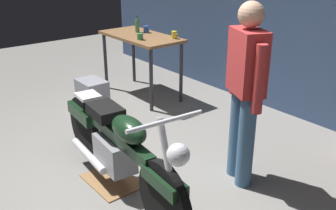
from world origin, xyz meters
TOP-DOWN VIEW (x-y plane):
  - ground_plane at (0.00, 0.00)m, footprint 12.00×12.00m
  - workbench at (-1.79, 1.66)m, footprint 1.30×0.64m
  - motorcycle at (0.09, 0.07)m, footprint 2.19×0.60m
  - person_standing at (0.66, 1.06)m, footprint 0.52×0.36m
  - drip_tray at (-0.05, 0.07)m, footprint 0.56×0.40m
  - storage_bin at (-1.94, 0.91)m, footprint 0.44×0.32m
  - mug_blue_enamel at (-1.88, 1.82)m, footprint 0.11×0.08m
  - mug_green_speckled at (-1.55, 1.49)m, footprint 0.11×0.08m
  - mug_yellow_tall at (-1.32, 1.89)m, footprint 0.11×0.07m
  - bottle at (-1.98, 1.73)m, footprint 0.06×0.06m

SIDE VIEW (x-z plane):
  - ground_plane at x=0.00m, z-range 0.00..0.00m
  - drip_tray at x=-0.05m, z-range 0.00..0.01m
  - storage_bin at x=-1.94m, z-range 0.00..0.34m
  - motorcycle at x=0.09m, z-range -0.05..0.95m
  - workbench at x=-1.79m, z-range 0.34..1.24m
  - person_standing at x=0.66m, z-range 0.09..1.76m
  - mug_green_speckled at x=-1.55m, z-range 0.90..0.99m
  - mug_blue_enamel at x=-1.88m, z-range 0.90..1.00m
  - mug_yellow_tall at x=-1.32m, z-range 0.90..1.00m
  - bottle at x=-1.98m, z-range 0.88..1.12m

